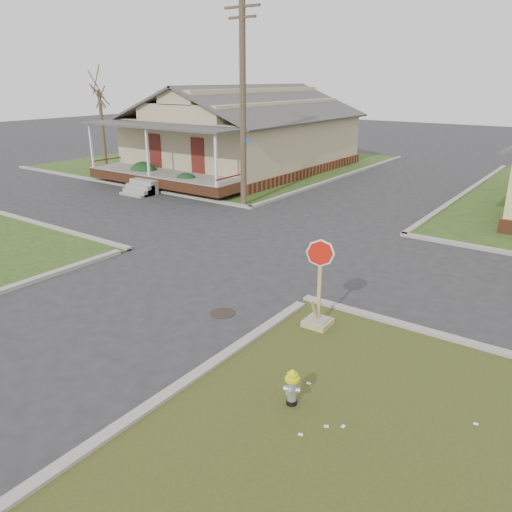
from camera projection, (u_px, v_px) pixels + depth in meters
The scene contains 11 objects.
ground at pixel (174, 287), 14.22m from camera, with size 120.00×120.00×0.00m, color #28282A.
verge_far_left at pixel (221, 162), 35.12m from camera, with size 19.00×19.00×0.05m, color #2A4317.
curbs at pixel (272, 243), 18.05m from camera, with size 80.00×40.00×0.12m, color gray, non-canonical shape.
manhole at pixel (223, 313), 12.63m from camera, with size 0.64×0.64×0.01m, color black.
corner_house at pixel (244, 134), 31.71m from camera, with size 10.10×15.50×5.30m.
utility_pole at pixel (243, 101), 21.77m from camera, with size 1.80×0.28×9.00m.
tree_far_left at pixel (103, 129), 32.43m from camera, with size 0.22×0.22×4.90m, color #483829.
fire_hydrant at pixel (292, 386), 8.90m from camera, with size 0.26×0.26×0.71m.
stop_sign at pixel (318, 308), 11.75m from camera, with size 0.61×0.60×2.17m.
hedge_left at pixel (144, 173), 27.62m from camera, with size 1.56×1.28×1.19m, color #14381A.
hedge_right at pixel (186, 183), 25.49m from camera, with size 1.38×1.13×1.05m, color #14381A.
Camera 1 is at (9.52, -9.28, 5.62)m, focal length 35.00 mm.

